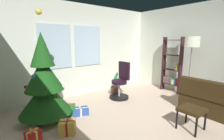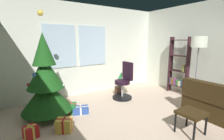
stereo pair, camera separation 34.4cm
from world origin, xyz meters
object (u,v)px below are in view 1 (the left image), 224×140
object	(u,v)px
gift_box_red	(33,137)
office_chair	(121,84)
floor_lamp	(192,46)
gift_box_green	(69,110)
gift_box_blue	(80,111)
bookshelf	(172,68)
gift_box_gold	(67,127)
potted_plant	(115,86)
footstool	(192,111)
holiday_tree	(45,85)

from	to	relation	value
gift_box_red	office_chair	size ratio (longest dim) A/B	0.25
gift_box_red	floor_lamp	bearing A→B (deg)	-8.73
floor_lamp	gift_box_red	bearing A→B (deg)	171.27
gift_box_green	office_chair	world-z (taller)	office_chair
gift_box_blue	office_chair	world-z (taller)	office_chair
gift_box_green	bookshelf	xyz separation A→B (m)	(3.35, -0.50, 0.67)
gift_box_gold	potted_plant	distance (m)	2.37
footstool	bookshelf	world-z (taller)	bookshelf
bookshelf	floor_lamp	distance (m)	1.07
office_chair	holiday_tree	bearing A→B (deg)	-179.99
holiday_tree	office_chair	world-z (taller)	holiday_tree
gift_box_red	gift_box_green	size ratio (longest dim) A/B	0.72
gift_box_red	gift_box_blue	bearing A→B (deg)	22.01
gift_box_blue	potted_plant	xyz separation A→B (m)	(1.53, 0.59, 0.17)
bookshelf	potted_plant	size ratio (longest dim) A/B	2.59
gift_box_gold	floor_lamp	bearing A→B (deg)	-8.43
footstool	gift_box_gold	world-z (taller)	footstool
bookshelf	gift_box_blue	bearing A→B (deg)	173.80
gift_box_blue	office_chair	bearing A→B (deg)	9.50
gift_box_red	potted_plant	xyz separation A→B (m)	(2.63, 1.03, 0.14)
gift_box_gold	bookshelf	distance (m)	3.75
office_chair	bookshelf	distance (m)	1.83
holiday_tree	gift_box_blue	bearing A→B (deg)	-19.74
potted_plant	gift_box_gold	bearing A→B (deg)	-151.30
gift_box_gold	floor_lamp	size ratio (longest dim) A/B	0.20
footstool	holiday_tree	distance (m)	2.95
gift_box_blue	office_chair	distance (m)	1.50
gift_box_gold	gift_box_blue	distance (m)	0.77
footstool	floor_lamp	bearing A→B (deg)	28.34
footstool	gift_box_green	size ratio (longest dim) A/B	1.18
footstool	holiday_tree	xyz separation A→B (m)	(-2.02, 2.11, 0.40)
gift_box_gold	office_chair	bearing A→B (deg)	21.62
footstool	office_chair	bearing A→B (deg)	87.56
bookshelf	gift_box_gold	bearing A→B (deg)	-176.82
office_chair	potted_plant	bearing A→B (deg)	75.72
office_chair	floor_lamp	xyz separation A→B (m)	(1.43, -1.29, 1.10)
gift_box_blue	floor_lamp	distance (m)	3.38
potted_plant	office_chair	bearing A→B (deg)	-104.28
gift_box_blue	gift_box_gold	bearing A→B (deg)	-135.00
gift_box_green	bookshelf	distance (m)	3.45
office_chair	footstool	bearing A→B (deg)	-92.44
bookshelf	gift_box_green	bearing A→B (deg)	171.54
gift_box_green	potted_plant	distance (m)	1.79
gift_box_blue	holiday_tree	bearing A→B (deg)	160.26
footstool	bookshelf	xyz separation A→B (m)	(1.79, 1.53, 0.41)
gift_box_red	bookshelf	bearing A→B (deg)	1.38
gift_box_blue	floor_lamp	world-z (taller)	floor_lamp
office_chair	floor_lamp	distance (m)	2.22
gift_box_red	floor_lamp	world-z (taller)	floor_lamp
gift_box_blue	office_chair	xyz separation A→B (m)	(1.44, 0.24, 0.34)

